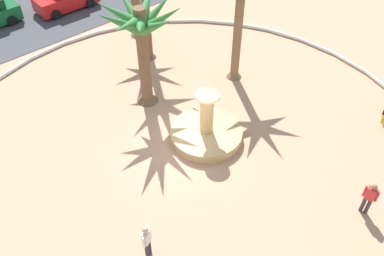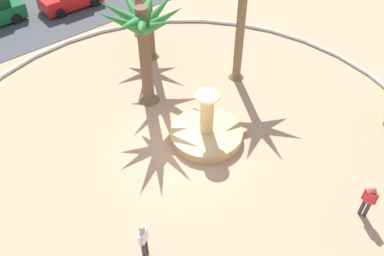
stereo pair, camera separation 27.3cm
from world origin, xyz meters
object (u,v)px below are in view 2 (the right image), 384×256
at_px(palm_tree_far_side, 143,31).
at_px(person_cyclist_helmet, 368,200).
at_px(person_pedestrian_stroll, 144,240).
at_px(fountain, 206,132).
at_px(palm_tree_by_curb, 242,1).

xyz_separation_m(palm_tree_far_side, person_cyclist_helmet, (2.22, -10.66, -2.95)).
bearing_deg(person_pedestrian_stroll, fountain, 28.91).
xyz_separation_m(palm_tree_by_curb, palm_tree_far_side, (-4.61, 1.40, -0.46)).
bearing_deg(fountain, person_cyclist_helmet, -75.24).
bearing_deg(person_cyclist_helmet, palm_tree_far_side, 101.75).
xyz_separation_m(palm_tree_by_curb, person_cyclist_helmet, (-2.39, -9.25, -3.41)).
xyz_separation_m(fountain, person_pedestrian_stroll, (-5.41, -2.99, 0.61)).
bearing_deg(person_cyclist_helmet, palm_tree_by_curb, 75.52).
bearing_deg(palm_tree_by_curb, fountain, -149.94).
height_order(palm_tree_by_curb, person_cyclist_helmet, palm_tree_by_curb).
relative_size(palm_tree_by_curb, palm_tree_far_side, 1.07).
bearing_deg(palm_tree_by_curb, palm_tree_far_side, 163.06).
distance_m(fountain, person_cyclist_helmet, 7.08).
relative_size(palm_tree_by_curb, person_cyclist_helmet, 3.50).
bearing_deg(palm_tree_far_side, person_cyclist_helmet, -78.25).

